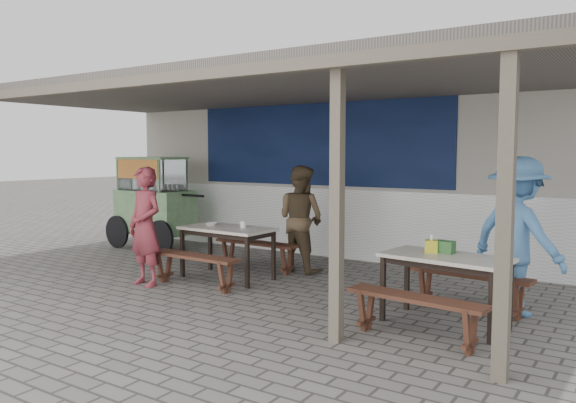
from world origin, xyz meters
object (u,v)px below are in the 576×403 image
(condiment_jar, at_px, (243,224))
(patron_right_table, at_px, (517,236))
(bench_left_wall, at_px, (257,249))
(table_right, at_px, (446,263))
(table_left, at_px, (227,233))
(vendor_cart, at_px, (154,199))
(patron_street_side, at_px, (145,226))
(bench_right_street, at_px, (415,308))
(donation_box, at_px, (445,247))
(bench_left_street, at_px, (194,263))
(condiment_bowl, at_px, (211,224))
(bench_right_wall, at_px, (470,283))
(tissue_box, at_px, (431,246))
(patron_wall_side, at_px, (301,219))

(condiment_jar, bearing_deg, patron_right_table, 4.72)
(bench_left_wall, height_order, table_right, table_right)
(table_left, xyz_separation_m, vendor_cart, (-2.84, 1.24, 0.28))
(patron_street_side, distance_m, patron_right_table, 4.75)
(bench_right_street, height_order, donation_box, donation_box)
(table_right, xyz_separation_m, donation_box, (-0.05, 0.13, 0.15))
(bench_left_street, height_order, patron_right_table, patron_right_table)
(condiment_jar, distance_m, condiment_bowl, 0.54)
(bench_left_street, height_order, bench_right_street, same)
(table_left, relative_size, patron_street_side, 0.83)
(bench_left_street, bearing_deg, bench_right_wall, 16.31)
(tissue_box, xyz_separation_m, condiment_bowl, (-3.47, 0.38, -0.04))
(patron_right_table, relative_size, condiment_bowl, 9.85)
(tissue_box, xyz_separation_m, donation_box, (0.13, 0.04, -0.00))
(condiment_jar, bearing_deg, bench_right_street, -21.90)
(vendor_cart, distance_m, condiment_jar, 3.27)
(table_left, distance_m, patron_street_side, 1.17)
(table_left, xyz_separation_m, bench_left_street, (-0.02, -0.69, -0.33))
(patron_street_side, bearing_deg, bench_right_street, 4.43)
(patron_street_side, bearing_deg, patron_wall_side, 63.83)
(table_right, bearing_deg, bench_left_wall, 166.99)
(table_left, bearing_deg, tissue_box, -5.16)
(vendor_cart, relative_size, tissue_box, 16.54)
(patron_right_table, xyz_separation_m, tissue_box, (-0.72, -0.76, -0.08))
(patron_wall_side, relative_size, tissue_box, 12.18)
(table_left, height_order, bench_right_street, table_left)
(table_right, bearing_deg, condiment_jar, 175.95)
(bench_right_street, bearing_deg, patron_street_side, -176.77)
(bench_left_wall, distance_m, condiment_bowl, 0.87)
(bench_left_wall, relative_size, condiment_bowl, 8.02)
(table_left, bearing_deg, patron_street_side, -123.73)
(bench_right_street, xyz_separation_m, bench_right_wall, (0.14, 1.36, 0.00))
(bench_right_street, bearing_deg, bench_left_wall, 156.75)
(bench_right_wall, bearing_deg, tissue_box, -107.58)
(vendor_cart, bearing_deg, condiment_bowl, -23.99)
(patron_street_side, bearing_deg, table_right, 14.11)
(tissue_box, distance_m, donation_box, 0.14)
(patron_street_side, xyz_separation_m, patron_right_table, (4.55, 1.34, 0.08))
(bench_left_wall, relative_size, table_right, 1.07)
(bench_right_street, height_order, bench_right_wall, same)
(donation_box, bearing_deg, vendor_cart, 165.63)
(table_right, xyz_separation_m, condiment_jar, (-3.13, 0.55, 0.13))
(bench_left_street, bearing_deg, patron_right_table, 17.01)
(patron_right_table, bearing_deg, table_left, 32.33)
(bench_left_street, xyz_separation_m, condiment_jar, (0.24, 0.78, 0.46))
(condiment_jar, bearing_deg, bench_left_wall, 109.01)
(tissue_box, height_order, condiment_bowl, tissue_box)
(table_left, height_order, patron_street_side, patron_street_side)
(table_right, xyz_separation_m, vendor_cart, (-6.19, 1.70, 0.28))
(bench_left_street, relative_size, condiment_bowl, 8.02)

